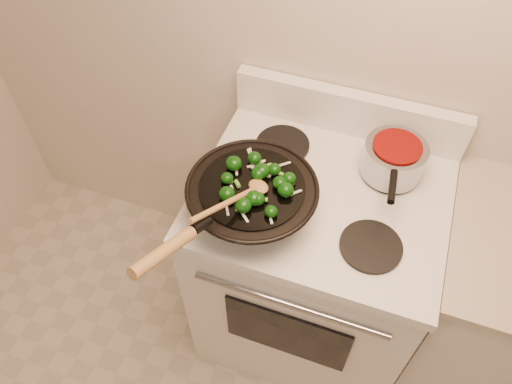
% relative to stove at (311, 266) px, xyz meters
% --- Properties ---
extents(stove, '(0.78, 0.67, 1.08)m').
position_rel_stove_xyz_m(stove, '(0.00, 0.00, 0.00)').
color(stove, white).
rests_on(stove, ground).
extents(wok, '(0.38, 0.62, 0.26)m').
position_rel_stove_xyz_m(wok, '(-0.18, -0.16, 0.53)').
color(wok, black).
rests_on(wok, stove).
extents(stirfry, '(0.24, 0.26, 0.04)m').
position_rel_stove_xyz_m(stirfry, '(-0.17, -0.15, 0.60)').
color(stirfry, '#0A3408').
rests_on(stirfry, wok).
extents(wooden_spoon, '(0.14, 0.27, 0.11)m').
position_rel_stove_xyz_m(wooden_spoon, '(-0.19, -0.22, 0.61)').
color(wooden_spoon, '#A1763F').
rests_on(wooden_spoon, wok).
extents(saucepan, '(0.19, 0.31, 0.11)m').
position_rel_stove_xyz_m(saucepan, '(0.18, 0.14, 0.52)').
color(saucepan, '#989AA0').
rests_on(saucepan, stove).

